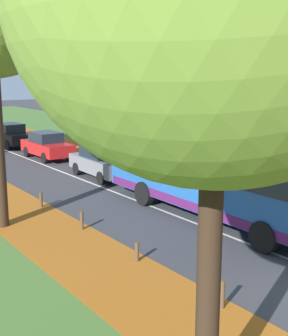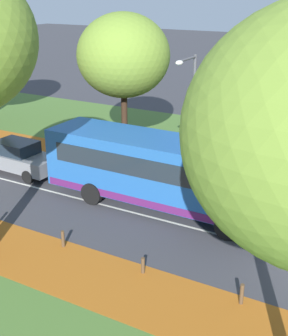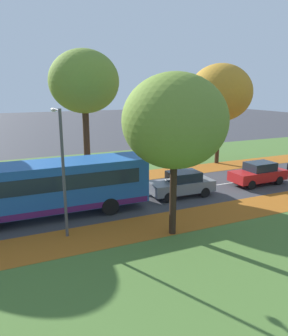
# 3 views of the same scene
# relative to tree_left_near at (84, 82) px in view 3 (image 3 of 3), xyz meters

# --- Properties ---
(grass_verge_left) EXTENTS (12.00, 90.00, 0.01)m
(grass_verge_left) POSITION_rel_tree_left_near_xyz_m (-3.58, 9.47, -7.25)
(grass_verge_left) COLOR #476B2D
(grass_verge_left) RESTS_ON ground
(leaf_litter_left) EXTENTS (2.80, 60.00, 0.00)m
(leaf_litter_left) POSITION_rel_tree_left_near_xyz_m (1.02, 3.47, -7.25)
(leaf_litter_left) COLOR #9E5619
(leaf_litter_left) RESTS_ON grass_verge_left
(leaf_litter_right) EXTENTS (2.80, 60.00, 0.00)m
(leaf_litter_right) POSITION_rel_tree_left_near_xyz_m (10.22, 3.47, -7.25)
(leaf_litter_right) COLOR #9E5619
(leaf_litter_right) RESTS_ON grass_verge_right
(road_centre_line) EXTENTS (0.12, 80.00, 0.01)m
(road_centre_line) POSITION_rel_tree_left_near_xyz_m (5.62, 9.47, -7.25)
(road_centre_line) COLOR silver
(road_centre_line) RESTS_ON ground
(tree_left_near) EXTENTS (5.10, 5.10, 9.60)m
(tree_left_near) POSITION_rel_tree_left_near_xyz_m (0.00, 0.00, 0.00)
(tree_left_near) COLOR #382619
(tree_left_near) RESTS_ON ground
(tree_left_mid) EXTENTS (5.64, 5.64, 8.95)m
(tree_left_mid) POSITION_rel_tree_left_near_xyz_m (-0.25, 12.34, -0.86)
(tree_left_mid) COLOR #382619
(tree_left_mid) RESTS_ON ground
(tree_right_near) EXTENTS (4.77, 4.77, 7.58)m
(tree_right_near) POSITION_rel_tree_left_near_xyz_m (11.38, 1.16, -1.84)
(tree_right_near) COLOR black
(tree_right_near) RESTS_ON ground
(bollard_third) EXTENTS (0.12, 0.12, 0.56)m
(bollard_third) POSITION_rel_tree_left_near_xyz_m (2.02, -5.26, -6.97)
(bollard_third) COLOR #4C3823
(bollard_third) RESTS_ON ground
(bollard_fourth) EXTENTS (0.12, 0.12, 0.64)m
(bollard_fourth) POSITION_rel_tree_left_near_xyz_m (2.06, -1.96, -6.94)
(bollard_fourth) COLOR #4C3823
(bollard_fourth) RESTS_ON ground
(bollard_fifth) EXTENTS (0.12, 0.12, 0.60)m
(bollard_fifth) POSITION_rel_tree_left_near_xyz_m (2.03, 1.33, -6.96)
(bollard_fifth) COLOR #4C3823
(bollard_fifth) RESTS_ON ground
(streetlamp_right) EXTENTS (1.89, 0.28, 6.00)m
(streetlamp_right) POSITION_rel_tree_left_near_xyz_m (9.29, -3.56, -3.52)
(streetlamp_right) COLOR #47474C
(streetlamp_right) RESTS_ON ground
(bus) EXTENTS (2.73, 10.42, 2.98)m
(bus) POSITION_rel_tree_left_near_xyz_m (6.66, -3.69, -5.55)
(bus) COLOR #1E5199
(bus) RESTS_ON ground
(car_grey_lead) EXTENTS (1.89, 4.25, 1.62)m
(car_grey_lead) POSITION_rel_tree_left_near_xyz_m (6.69, 4.46, -6.44)
(car_grey_lead) COLOR slate
(car_grey_lead) RESTS_ON ground
(car_red_following) EXTENTS (1.82, 4.22, 1.62)m
(car_red_following) POSITION_rel_tree_left_near_xyz_m (6.64, 10.92, -6.44)
(car_red_following) COLOR #B21919
(car_red_following) RESTS_ON ground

